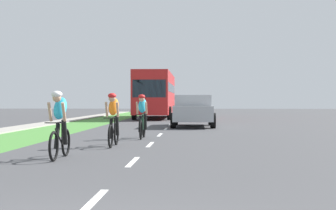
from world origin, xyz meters
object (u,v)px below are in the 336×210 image
object	(u,v)px
cyclist_trailing	(113,119)
bus_red	(156,93)
pickup_silver	(193,111)
sedan_white	(170,106)
suv_black	(173,104)
cyclist_lead	(60,124)
cyclist_distant	(142,116)

from	to	relation	value
cyclist_trailing	bus_red	xyz separation A→B (m)	(-0.61, 24.06, 1.17)
bus_red	cyclist_trailing	bearing A→B (deg)	-88.56
pickup_silver	sedan_white	distance (m)	30.12
suv_black	sedan_white	bearing A→B (deg)	-89.53
cyclist_lead	cyclist_trailing	size ratio (longest dim) A/B	1.00
cyclist_distant	cyclist_trailing	bearing A→B (deg)	-99.70
cyclist_distant	bus_red	xyz separation A→B (m)	(-1.14, 20.94, 1.17)
cyclist_lead	sedan_white	world-z (taller)	cyclist_lead
cyclist_distant	bus_red	bearing A→B (deg)	93.11
pickup_silver	suv_black	bearing A→B (deg)	94.00
cyclist_lead	cyclist_trailing	bearing A→B (deg)	76.54
sedan_white	cyclist_lead	bearing A→B (deg)	-90.56
cyclist_lead	sedan_white	size ratio (longest dim) A/B	0.40
bus_red	suv_black	world-z (taller)	bus_red
cyclist_distant	bus_red	world-z (taller)	bus_red
pickup_silver	suv_black	distance (m)	39.08
cyclist_lead	pickup_silver	bearing A→B (deg)	77.88
cyclist_trailing	pickup_silver	world-z (taller)	pickup_silver
sedan_white	suv_black	xyz separation A→B (m)	(-0.07, 8.98, 0.18)
cyclist_distant	suv_black	size ratio (longest dim) A/B	0.37
cyclist_distant	sedan_white	world-z (taller)	cyclist_distant
sedan_white	cyclist_trailing	bearing A→B (deg)	-89.57
cyclist_trailing	suv_black	size ratio (longest dim) A/B	0.37
cyclist_lead	sedan_white	bearing A→B (deg)	89.44
cyclist_trailing	pickup_silver	size ratio (longest dim) A/B	0.34
cyclist_lead	bus_red	distance (m)	27.20
suv_black	bus_red	bearing A→B (deg)	-90.49
sedan_white	suv_black	bearing A→B (deg)	90.47
cyclist_lead	bus_red	xyz separation A→B (m)	(0.14, 27.18, 1.17)
cyclist_trailing	suv_black	bearing A→B (deg)	90.44
cyclist_lead	pickup_silver	size ratio (longest dim) A/B	0.34
cyclist_lead	cyclist_trailing	distance (m)	3.20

